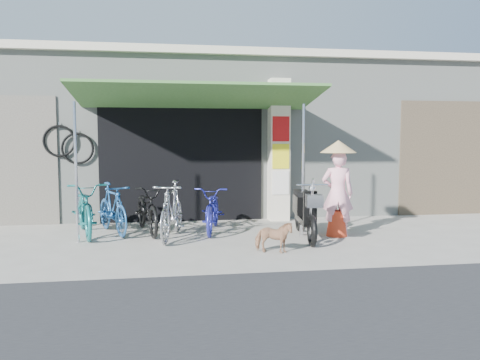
{
  "coord_description": "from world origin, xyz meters",
  "views": [
    {
      "loc": [
        -1.45,
        -7.33,
        1.74
      ],
      "look_at": [
        -0.2,
        1.0,
        1.0
      ],
      "focal_mm": 35.0,
      "sensor_mm": 36.0,
      "label": 1
    }
  ],
  "objects": [
    {
      "name": "bike_navy",
      "position": [
        -0.65,
        1.35,
        0.44
      ],
      "size": [
        0.88,
        1.74,
        0.87
      ],
      "primitive_type": "imported",
      "rotation": [
        0.0,
        0.0,
        -0.19
      ],
      "color": "navy",
      "rests_on": "ground"
    },
    {
      "name": "bike_blue",
      "position": [
        -2.51,
        1.46,
        0.47
      ],
      "size": [
        1.03,
        1.6,
        0.94
      ],
      "primitive_type": "imported",
      "rotation": [
        0.0,
        0.0,
        0.42
      ],
      "color": "#1F528F",
      "rests_on": "ground"
    },
    {
      "name": "moped",
      "position": [
        0.88,
        0.54,
        0.46
      ],
      "size": [
        0.52,
        1.8,
        1.02
      ],
      "rotation": [
        0.0,
        0.0,
        -0.11
      ],
      "color": "black",
      "rests_on": "ground"
    },
    {
      "name": "ground",
      "position": [
        0.0,
        0.0,
        0.0
      ],
      "size": [
        80.0,
        80.0,
        0.0
      ],
      "primitive_type": "plane",
      "color": "#A39E94",
      "rests_on": "ground"
    },
    {
      "name": "bike_teal",
      "position": [
        -2.98,
        1.37,
        0.49
      ],
      "size": [
        1.11,
        1.97,
        0.98
      ],
      "primitive_type": "imported",
      "rotation": [
        0.0,
        0.0,
        0.26
      ],
      "color": "#176868",
      "rests_on": "ground"
    },
    {
      "name": "bicycle_shop",
      "position": [
        -0.0,
        5.09,
        1.83
      ],
      "size": [
        12.3,
        5.3,
        3.66
      ],
      "color": "#A2A79F",
      "rests_on": "ground"
    },
    {
      "name": "bike_silver",
      "position": [
        -1.43,
        0.83,
        0.51
      ],
      "size": [
        0.84,
        1.75,
        1.01
      ],
      "primitive_type": "imported",
      "rotation": [
        0.0,
        0.0,
        -0.22
      ],
      "color": "#B4B5B9",
      "rests_on": "ground"
    },
    {
      "name": "street_dog",
      "position": [
        0.1,
        -0.46,
        0.25
      ],
      "size": [
        0.64,
        0.44,
        0.49
      ],
      "primitive_type": "imported",
      "rotation": [
        0.0,
        0.0,
        1.25
      ],
      "color": "tan",
      "rests_on": "ground"
    },
    {
      "name": "bike_black",
      "position": [
        -1.87,
        1.42,
        0.45
      ],
      "size": [
        0.99,
        1.81,
        0.9
      ],
      "primitive_type": "imported",
      "rotation": [
        0.0,
        0.0,
        0.24
      ],
      "color": "black",
      "rests_on": "ground"
    },
    {
      "name": "shop_pillar",
      "position": [
        0.85,
        2.45,
        1.5
      ],
      "size": [
        0.42,
        0.44,
        3.0
      ],
      "color": "beige",
      "rests_on": "ground"
    },
    {
      "name": "nun",
      "position": [
        1.51,
        0.62,
        0.85
      ],
      "size": [
        0.64,
        0.64,
        1.72
      ],
      "rotation": [
        0.0,
        0.0,
        2.85
      ],
      "color": "#FFABC0",
      "rests_on": "ground"
    },
    {
      "name": "awning",
      "position": [
        -0.9,
        1.63,
        2.51
      ],
      "size": [
        4.6,
        1.88,
        2.72
      ],
      "color": "#3A6A2F",
      "rests_on": "ground"
    },
    {
      "name": "neighbour_right",
      "position": [
        5.0,
        2.59,
        1.3
      ],
      "size": [
        2.6,
        0.06,
        2.6
      ],
      "primitive_type": "cube",
      "color": "brown",
      "rests_on": "ground"
    }
  ]
}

